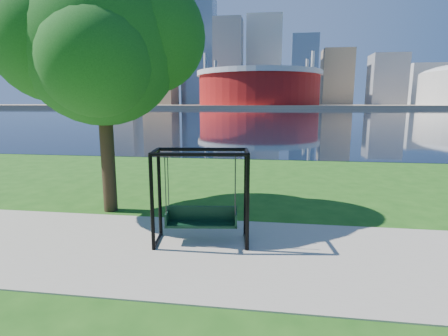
# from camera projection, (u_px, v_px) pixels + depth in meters

# --- Properties ---
(ground) EXTENTS (900.00, 900.00, 0.00)m
(ground) POSITION_uv_depth(u_px,v_px,m) (228.00, 244.00, 7.79)
(ground) COLOR #1E5114
(ground) RESTS_ON ground
(path) EXTENTS (120.00, 4.00, 0.03)m
(path) POSITION_uv_depth(u_px,v_px,m) (225.00, 253.00, 7.30)
(path) COLOR #9E937F
(path) RESTS_ON ground
(river) EXTENTS (900.00, 180.00, 0.02)m
(river) POSITION_uv_depth(u_px,v_px,m) (271.00, 114.00, 107.07)
(river) COLOR black
(river) RESTS_ON ground
(far_bank) EXTENTS (900.00, 228.00, 2.00)m
(far_bank) POSITION_uv_depth(u_px,v_px,m) (274.00, 106.00, 305.45)
(far_bank) COLOR #937F60
(far_bank) RESTS_ON ground
(stadium) EXTENTS (83.00, 83.00, 32.00)m
(stadium) POSITION_uv_depth(u_px,v_px,m) (259.00, 87.00, 235.33)
(stadium) COLOR maroon
(stadium) RESTS_ON far_bank
(skyline) EXTENTS (392.00, 66.00, 96.50)m
(skyline) POSITION_uv_depth(u_px,v_px,m) (270.00, 66.00, 312.73)
(skyline) COLOR gray
(skyline) RESTS_ON far_bank
(swing) EXTENTS (2.16, 1.15, 2.11)m
(swing) POSITION_uv_depth(u_px,v_px,m) (201.00, 199.00, 7.66)
(swing) COLOR black
(swing) RESTS_ON ground
(park_tree) EXTENTS (5.48, 4.95, 6.80)m
(park_tree) POSITION_uv_depth(u_px,v_px,m) (100.00, 42.00, 9.44)
(park_tree) COLOR black
(park_tree) RESTS_ON ground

